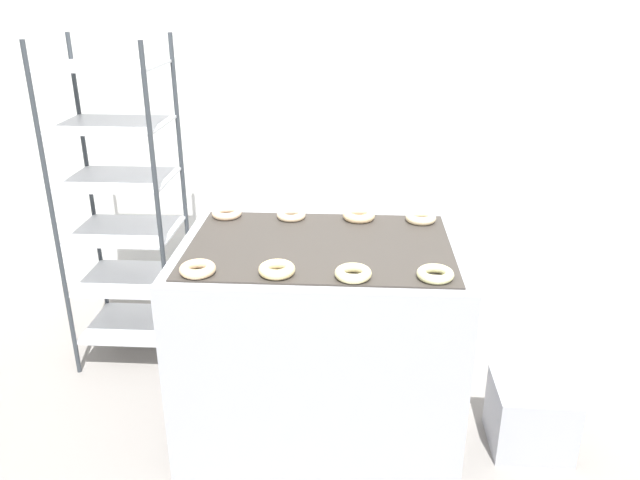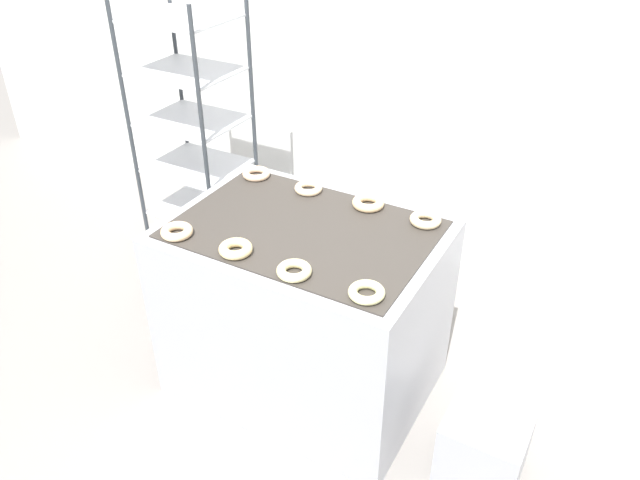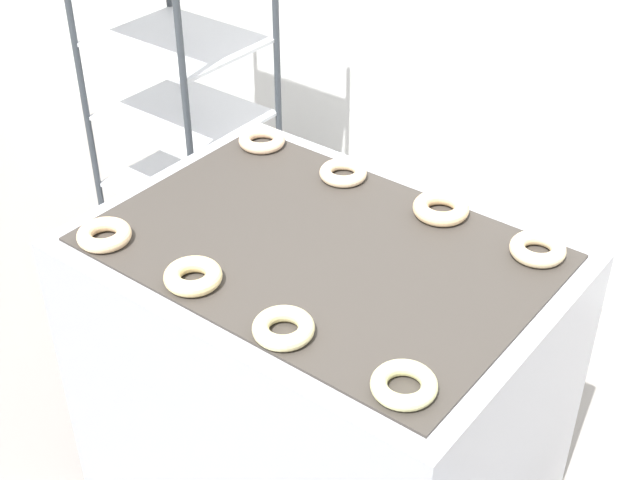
{
  "view_description": "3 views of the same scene",
  "coord_description": "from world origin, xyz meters",
  "px_view_note": "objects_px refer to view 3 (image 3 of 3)",
  "views": [
    {
      "loc": [
        0.15,
        -1.79,
        1.98
      ],
      "look_at": [
        0.0,
        0.69,
        0.96
      ],
      "focal_mm": 35.0,
      "sensor_mm": 36.0,
      "label": 1
    },
    {
      "loc": [
        1.22,
        -1.35,
        2.4
      ],
      "look_at": [
        0.0,
        0.84,
        0.79
      ],
      "focal_mm": 35.0,
      "sensor_mm": 36.0,
      "label": 2
    },
    {
      "loc": [
        1.15,
        -0.79,
        2.26
      ],
      "look_at": [
        0.0,
        0.69,
        0.96
      ],
      "focal_mm": 50.0,
      "sensor_mm": 36.0,
      "label": 3
    }
  ],
  "objects_px": {
    "donut_far_midleft": "(343,173)",
    "donut_far_midright": "(441,208)",
    "baking_rack_cart": "(180,81)",
    "fryer_machine": "(320,379)",
    "donut_near_left": "(104,235)",
    "donut_near_right": "(404,385)",
    "donut_far_left": "(262,140)",
    "donut_near_midright": "(283,328)",
    "donut_near_midleft": "(193,276)",
    "donut_far_right": "(538,249)"
  },
  "relations": [
    {
      "from": "fryer_machine",
      "to": "donut_far_midright",
      "type": "distance_m",
      "value": 0.61
    },
    {
      "from": "donut_far_midright",
      "to": "donut_far_right",
      "type": "relative_size",
      "value": 1.07
    },
    {
      "from": "donut_far_midleft",
      "to": "donut_far_midright",
      "type": "relative_size",
      "value": 0.9
    },
    {
      "from": "donut_near_right",
      "to": "donut_far_midleft",
      "type": "xyz_separation_m",
      "value": [
        -0.62,
        0.62,
        -0.0
      ]
    },
    {
      "from": "baking_rack_cart",
      "to": "donut_far_left",
      "type": "xyz_separation_m",
      "value": [
        0.61,
        -0.25,
        0.06
      ]
    },
    {
      "from": "donut_near_left",
      "to": "donut_near_midright",
      "type": "distance_m",
      "value": 0.6
    },
    {
      "from": "baking_rack_cart",
      "to": "donut_far_midright",
      "type": "distance_m",
      "value": 1.28
    },
    {
      "from": "donut_near_right",
      "to": "donut_far_midright",
      "type": "relative_size",
      "value": 0.93
    },
    {
      "from": "donut_far_midright",
      "to": "donut_far_right",
      "type": "bearing_deg",
      "value": -2.51
    },
    {
      "from": "baking_rack_cart",
      "to": "donut_far_right",
      "type": "height_order",
      "value": "baking_rack_cart"
    },
    {
      "from": "fryer_machine",
      "to": "donut_near_midleft",
      "type": "bearing_deg",
      "value": -115.7
    },
    {
      "from": "donut_near_left",
      "to": "donut_near_right",
      "type": "xyz_separation_m",
      "value": [
        0.92,
        0.01,
        -0.0
      ]
    },
    {
      "from": "fryer_machine",
      "to": "donut_near_midright",
      "type": "bearing_deg",
      "value": -65.76
    },
    {
      "from": "donut_near_left",
      "to": "fryer_machine",
      "type": "bearing_deg",
      "value": 35.15
    },
    {
      "from": "donut_near_midleft",
      "to": "donut_far_midright",
      "type": "height_order",
      "value": "same"
    },
    {
      "from": "fryer_machine",
      "to": "donut_near_midright",
      "type": "xyz_separation_m",
      "value": [
        0.15,
        -0.32,
        0.49
      ]
    },
    {
      "from": "donut_near_left",
      "to": "donut_far_right",
      "type": "height_order",
      "value": "same"
    },
    {
      "from": "fryer_machine",
      "to": "donut_near_left",
      "type": "height_order",
      "value": "donut_near_left"
    },
    {
      "from": "donut_near_right",
      "to": "donut_far_midright",
      "type": "bearing_deg",
      "value": 114.93
    },
    {
      "from": "donut_far_midleft",
      "to": "donut_near_midright",
      "type": "bearing_deg",
      "value": -64.57
    },
    {
      "from": "baking_rack_cart",
      "to": "fryer_machine",
      "type": "bearing_deg",
      "value": -27.75
    },
    {
      "from": "fryer_machine",
      "to": "donut_far_right",
      "type": "xyz_separation_m",
      "value": [
        0.46,
        0.31,
        0.49
      ]
    },
    {
      "from": "baking_rack_cart",
      "to": "donut_far_left",
      "type": "distance_m",
      "value": 0.66
    },
    {
      "from": "donut_far_midright",
      "to": "donut_near_right",
      "type": "bearing_deg",
      "value": -65.07
    },
    {
      "from": "fryer_machine",
      "to": "donut_far_midleft",
      "type": "relative_size",
      "value": 8.92
    },
    {
      "from": "donut_near_left",
      "to": "donut_far_midleft",
      "type": "xyz_separation_m",
      "value": [
        0.3,
        0.64,
        -0.0
      ]
    },
    {
      "from": "baking_rack_cart",
      "to": "donut_near_right",
      "type": "distance_m",
      "value": 1.78
    },
    {
      "from": "fryer_machine",
      "to": "donut_near_left",
      "type": "xyz_separation_m",
      "value": [
        -0.46,
        -0.32,
        0.49
      ]
    },
    {
      "from": "donut_near_midright",
      "to": "donut_near_right",
      "type": "height_order",
      "value": "donut_near_midright"
    },
    {
      "from": "baking_rack_cart",
      "to": "donut_near_left",
      "type": "height_order",
      "value": "baking_rack_cart"
    },
    {
      "from": "donut_near_right",
      "to": "donut_far_left",
      "type": "relative_size",
      "value": 1.0
    },
    {
      "from": "fryer_machine",
      "to": "donut_near_right",
      "type": "distance_m",
      "value": 0.74
    },
    {
      "from": "donut_near_right",
      "to": "baking_rack_cart",
      "type": "bearing_deg",
      "value": 150.31
    },
    {
      "from": "baking_rack_cart",
      "to": "donut_near_midright",
      "type": "relative_size",
      "value": 12.27
    },
    {
      "from": "donut_near_midleft",
      "to": "fryer_machine",
      "type": "bearing_deg",
      "value": 64.3
    },
    {
      "from": "donut_near_midleft",
      "to": "donut_far_left",
      "type": "height_order",
      "value": "donut_near_midleft"
    },
    {
      "from": "donut_near_midright",
      "to": "donut_near_midleft",
      "type": "bearing_deg",
      "value": 177.42
    },
    {
      "from": "donut_near_right",
      "to": "donut_near_left",
      "type": "bearing_deg",
      "value": -179.21
    },
    {
      "from": "donut_far_left",
      "to": "donut_far_midright",
      "type": "bearing_deg",
      "value": 0.04
    },
    {
      "from": "donut_near_midleft",
      "to": "donut_far_right",
      "type": "relative_size",
      "value": 1.0
    },
    {
      "from": "donut_far_midleft",
      "to": "donut_far_midright",
      "type": "height_order",
      "value": "donut_far_midright"
    },
    {
      "from": "donut_near_midleft",
      "to": "donut_far_midleft",
      "type": "xyz_separation_m",
      "value": [
        -0.01,
        0.62,
        -0.0
      ]
    },
    {
      "from": "baking_rack_cart",
      "to": "donut_far_left",
      "type": "height_order",
      "value": "baking_rack_cart"
    },
    {
      "from": "donut_near_midright",
      "to": "donut_far_right",
      "type": "height_order",
      "value": "same"
    },
    {
      "from": "donut_near_left",
      "to": "donut_near_right",
      "type": "distance_m",
      "value": 0.92
    },
    {
      "from": "donut_near_left",
      "to": "donut_near_midleft",
      "type": "distance_m",
      "value": 0.31
    },
    {
      "from": "donut_near_left",
      "to": "donut_far_left",
      "type": "distance_m",
      "value": 0.64
    },
    {
      "from": "fryer_machine",
      "to": "donut_near_left",
      "type": "distance_m",
      "value": 0.74
    },
    {
      "from": "fryer_machine",
      "to": "donut_near_right",
      "type": "xyz_separation_m",
      "value": [
        0.46,
        -0.31,
        0.49
      ]
    },
    {
      "from": "donut_near_midright",
      "to": "donut_far_midleft",
      "type": "relative_size",
      "value": 1.04
    }
  ]
}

